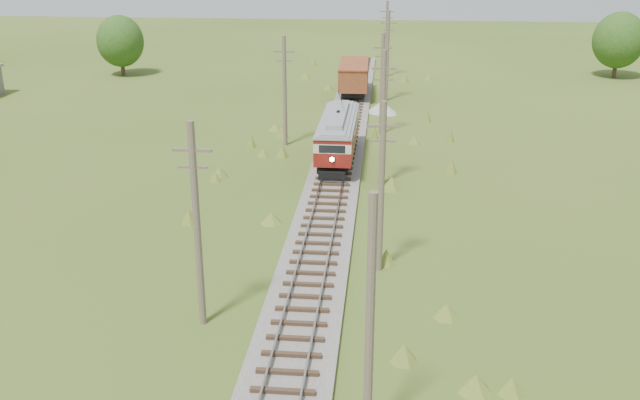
# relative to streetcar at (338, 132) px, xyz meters

# --- Properties ---
(railbed_main) EXTENTS (3.60, 96.00, 0.57)m
(railbed_main) POSITION_rel_streetcar_xyz_m (0.00, -1.46, -2.19)
(railbed_main) COLOR #605B54
(railbed_main) RESTS_ON ground
(streetcar) EXTENTS (2.58, 10.95, 4.98)m
(streetcar) POSITION_rel_streetcar_xyz_m (0.00, 0.00, 0.00)
(streetcar) COLOR black
(streetcar) RESTS_ON ground
(gondola) EXTENTS (3.08, 8.93, 2.94)m
(gondola) POSITION_rel_streetcar_xyz_m (0.00, 23.18, -0.23)
(gondola) COLOR black
(gondola) RESTS_ON ground
(gravel_pile) EXTENTS (2.90, 3.08, 1.06)m
(gravel_pile) POSITION_rel_streetcar_xyz_m (3.10, 16.33, -1.89)
(gravel_pile) COLOR gray
(gravel_pile) RESTS_ON ground
(utility_pole_r_1) EXTENTS (0.30, 0.30, 8.80)m
(utility_pole_r_1) POSITION_rel_streetcar_xyz_m (3.10, -30.46, 2.02)
(utility_pole_r_1) COLOR brown
(utility_pole_r_1) RESTS_ON ground
(utility_pole_r_2) EXTENTS (1.60, 0.30, 8.60)m
(utility_pole_r_2) POSITION_rel_streetcar_xyz_m (3.30, -17.46, 2.04)
(utility_pole_r_2) COLOR brown
(utility_pole_r_2) RESTS_ON ground
(utility_pole_r_3) EXTENTS (1.60, 0.30, 9.00)m
(utility_pole_r_3) POSITION_rel_streetcar_xyz_m (3.20, -4.46, 2.24)
(utility_pole_r_3) COLOR brown
(utility_pole_r_3) RESTS_ON ground
(utility_pole_r_4) EXTENTS (1.60, 0.30, 8.40)m
(utility_pole_r_4) POSITION_rel_streetcar_xyz_m (3.00, 8.54, 1.94)
(utility_pole_r_4) COLOR brown
(utility_pole_r_4) RESTS_ON ground
(utility_pole_r_5) EXTENTS (1.60, 0.30, 8.90)m
(utility_pole_r_5) POSITION_rel_streetcar_xyz_m (3.40, 21.54, 2.19)
(utility_pole_r_5) COLOR brown
(utility_pole_r_5) RESTS_ON ground
(utility_pole_r_6) EXTENTS (1.60, 0.30, 8.70)m
(utility_pole_r_6) POSITION_rel_streetcar_xyz_m (3.20, 34.54, 2.09)
(utility_pole_r_6) COLOR brown
(utility_pole_r_6) RESTS_ON ground
(utility_pole_l_a) EXTENTS (1.60, 0.30, 9.00)m
(utility_pole_l_a) POSITION_rel_streetcar_xyz_m (-4.20, -23.46, 2.24)
(utility_pole_l_a) COLOR brown
(utility_pole_l_a) RESTS_ON ground
(utility_pole_l_b) EXTENTS (1.60, 0.30, 8.60)m
(utility_pole_l_b) POSITION_rel_streetcar_xyz_m (-4.50, 4.54, 2.04)
(utility_pole_l_b) COLOR brown
(utility_pole_l_b) RESTS_ON ground
(tree_mid_a) EXTENTS (5.46, 5.46, 7.03)m
(tree_mid_a) POSITION_rel_streetcar_xyz_m (-28.00, 32.54, 1.64)
(tree_mid_a) COLOR #38281C
(tree_mid_a) RESTS_ON ground
(tree_mid_b) EXTENTS (5.88, 5.88, 7.57)m
(tree_mid_b) POSITION_rel_streetcar_xyz_m (30.00, 36.54, 1.95)
(tree_mid_b) COLOR #38281C
(tree_mid_b) RESTS_ON ground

